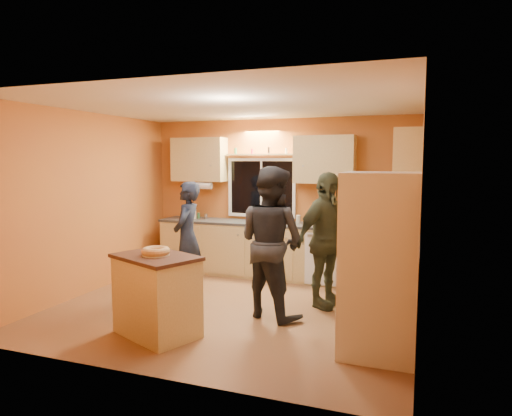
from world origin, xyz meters
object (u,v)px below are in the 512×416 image
at_px(person_left, 187,237).
at_px(person_right, 325,240).
at_px(person_center, 271,242).
at_px(island, 157,295).
at_px(refrigerator, 379,264).

distance_m(person_left, person_right, 2.03).
bearing_deg(person_center, person_right, -111.15).
relative_size(person_left, person_center, 0.87).
xyz_separation_m(person_center, person_right, (0.55, 0.59, -0.04)).
relative_size(island, person_right, 0.62).
bearing_deg(person_left, island, 7.42).
height_order(person_left, person_right, person_right).
distance_m(person_left, person_center, 1.60).
height_order(person_center, person_right, person_center).
bearing_deg(island, person_right, 69.84).
bearing_deg(island, person_center, 69.52).
bearing_deg(person_center, person_left, -0.25).
bearing_deg(island, person_left, 130.34).
distance_m(refrigerator, island, 2.39).
distance_m(refrigerator, person_right, 1.51).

